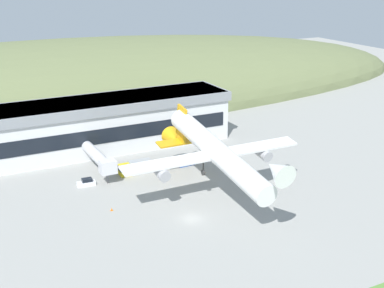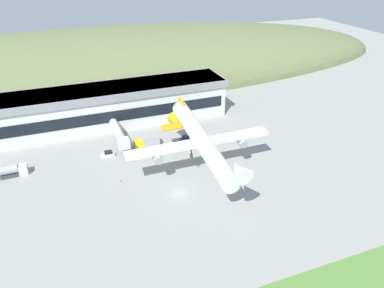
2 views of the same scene
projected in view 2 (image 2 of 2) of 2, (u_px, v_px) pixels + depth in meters
name	position (u px, v px, depth m)	size (l,w,h in m)	color
ground_plane	(179.00, 193.00, 91.81)	(382.45, 382.45, 0.00)	gray
hill_backdrop	(96.00, 75.00, 174.47)	(312.67, 86.11, 41.21)	#667047
terminal_building	(109.00, 104.00, 123.25)	(79.63, 15.66, 13.14)	silver
jetway_0	(119.00, 134.00, 111.28)	(3.38, 16.78, 5.43)	silver
cargo_airplane	(201.00, 141.00, 94.21)	(38.79, 44.46, 11.42)	white
service_car_0	(186.00, 138.00, 116.14)	(4.08, 2.04, 1.68)	#264C99
service_car_1	(108.00, 154.00, 107.59)	(4.03, 1.94, 1.61)	silver
fuel_truck	(147.00, 142.00, 112.49)	(7.67, 2.67, 2.86)	gold
box_truck	(13.00, 171.00, 98.11)	(6.90, 2.62, 3.27)	silver
traffic_cone_0	(121.00, 180.00, 96.28)	(0.52, 0.52, 0.58)	orange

